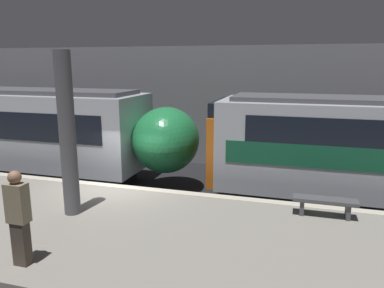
{
  "coord_description": "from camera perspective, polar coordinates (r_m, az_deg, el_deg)",
  "views": [
    {
      "loc": [
        5.27,
        -9.79,
        4.72
      ],
      "look_at": [
        2.03,
        1.12,
        2.24
      ],
      "focal_mm": 35.0,
      "sensor_mm": 36.0,
      "label": 1
    }
  ],
  "objects": [
    {
      "name": "station_rear_barrier",
      "position": [
        17.72,
        -0.89,
        5.85
      ],
      "size": [
        50.0,
        0.15,
        5.47
      ],
      "color": "gray",
      "rests_on": "ground"
    },
    {
      "name": "platform_bench",
      "position": [
        9.65,
        19.61,
        -8.45
      ],
      "size": [
        1.5,
        0.4,
        0.45
      ],
      "color": "#4C4C51",
      "rests_on": "platform"
    },
    {
      "name": "person_waiting",
      "position": [
        7.5,
        -24.92,
        -9.86
      ],
      "size": [
        0.38,
        0.24,
        1.79
      ],
      "color": "#473D33",
      "rests_on": "platform"
    },
    {
      "name": "support_pillar_near",
      "position": [
        9.32,
        -18.45,
        1.31
      ],
      "size": [
        0.39,
        0.39,
        3.93
      ],
      "color": "#56565B",
      "rests_on": "platform"
    },
    {
      "name": "ground_plane",
      "position": [
        12.08,
        -11.02,
        -10.96
      ],
      "size": [
        120.0,
        120.0,
        0.0
      ],
      "primitive_type": "plane",
      "color": "black"
    },
    {
      "name": "platform",
      "position": [
        9.82,
        -18.41,
        -13.56
      ],
      "size": [
        40.0,
        5.27,
        1.09
      ],
      "color": "gray",
      "rests_on": "ground"
    }
  ]
}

